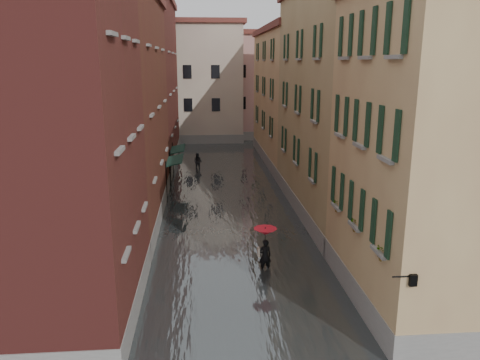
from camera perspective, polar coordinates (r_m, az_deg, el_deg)
name	(u,v)px	position (r m, az deg, el deg)	size (l,w,h in m)	color
ground	(243,284)	(20.05, 0.33, -12.60)	(120.00, 120.00, 0.00)	#555557
floodwater	(226,196)	(32.13, -1.69, -1.94)	(10.00, 60.00, 0.20)	#464C4D
building_left_near	(38,141)	(16.91, -23.41, 4.39)	(6.00, 8.00, 13.00)	maroon
building_left_mid	(104,113)	(27.50, -16.20, 7.84)	(6.00, 14.00, 12.50)	#562F1B
building_left_far	(138,86)	(42.22, -12.30, 11.14)	(6.00, 16.00, 14.00)	maroon
building_right_near	(442,156)	(18.29, 23.39, 2.66)	(6.00, 8.00, 11.50)	#A67E55
building_right_mid	(349,107)	(28.27, 13.14, 8.70)	(6.00, 14.00, 13.00)	tan
building_right_far	(297,100)	(42.81, 6.98, 9.72)	(6.00, 16.00, 11.50)	#A67E55
building_end_cream	(189,84)	(55.89, -6.27, 11.54)	(12.00, 9.00, 13.00)	beige
building_end_pink	(263,87)	(58.39, 2.83, 11.23)	(10.00, 9.00, 12.00)	#A87C76
awning_near	(174,161)	(32.18, -8.00, 2.31)	(1.09, 3.27, 2.80)	#152F25
awning_far	(177,150)	(36.25, -7.64, 3.66)	(1.09, 3.23, 2.80)	#152F25
wall_lantern	(412,279)	(14.53, 20.20, -11.29)	(0.71, 0.22, 0.35)	black
window_planters	(359,217)	(17.78, 14.29, -4.38)	(0.59, 5.86, 0.84)	#974E31
pedestrian_main	(265,244)	(20.58, 3.07, -7.86)	(1.03, 1.03, 2.06)	black
pedestrian_far	(198,162)	(40.06, -5.16, 2.23)	(0.73, 0.57, 1.51)	black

